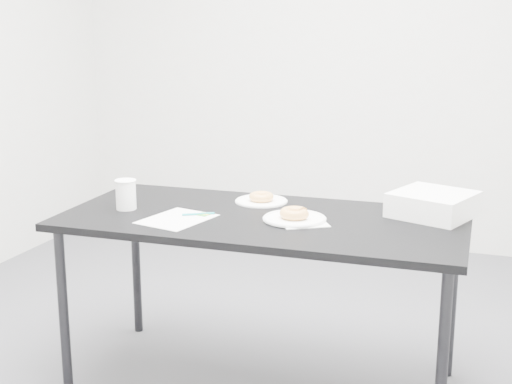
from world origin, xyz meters
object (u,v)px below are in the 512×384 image
(plate_near, at_px, (294,219))
(table, at_px, (263,230))
(donut_near, at_px, (295,213))
(plate_far, at_px, (261,201))
(coffee_cup, at_px, (126,194))
(scorecard, at_px, (177,219))
(bakery_box, at_px, (433,204))
(donut_far, at_px, (261,197))
(pen, at_px, (198,214))

(plate_near, bearing_deg, table, 175.01)
(plate_near, relative_size, donut_near, 2.13)
(table, distance_m, donut_near, 0.17)
(plate_far, distance_m, coffee_cup, 0.59)
(scorecard, xyz_separation_m, bakery_box, (0.97, 0.40, 0.05))
(scorecard, relative_size, bakery_box, 0.96)
(plate_far, relative_size, donut_far, 2.13)
(plate_near, relative_size, coffee_cup, 1.99)
(plate_near, height_order, coffee_cup, coffee_cup)
(pen, distance_m, bakery_box, 0.97)
(scorecard, bearing_deg, table, 39.19)
(donut_far, bearing_deg, plate_far, 0.00)
(coffee_cup, bearing_deg, donut_near, 5.44)
(bakery_box, bearing_deg, donut_near, -133.61)
(table, relative_size, donut_near, 13.86)
(donut_near, relative_size, plate_far, 0.52)
(scorecard, bearing_deg, pen, 67.54)
(table, bearing_deg, bakery_box, 18.87)
(coffee_cup, bearing_deg, bakery_box, 14.73)
(plate_near, xyz_separation_m, donut_far, (-0.22, 0.24, 0.02))
(plate_near, bearing_deg, plate_far, 133.10)
(donut_far, distance_m, coffee_cup, 0.59)
(plate_far, bearing_deg, table, -69.64)
(scorecard, xyz_separation_m, donut_near, (0.45, 0.14, 0.03))
(plate_far, bearing_deg, donut_near, -46.90)
(table, xyz_separation_m, plate_far, (-0.08, 0.23, 0.06))
(pen, height_order, donut_far, donut_far)
(donut_near, bearing_deg, plate_far, 133.10)
(donut_near, bearing_deg, donut_far, 133.10)
(coffee_cup, relative_size, bakery_box, 0.43)
(scorecard, height_order, plate_far, plate_far)
(table, height_order, donut_near, donut_near)
(plate_far, bearing_deg, scorecard, -120.83)
(donut_far, xyz_separation_m, coffee_cup, (-0.50, -0.31, 0.04))
(table, relative_size, plate_near, 6.51)
(plate_far, xyz_separation_m, coffee_cup, (-0.50, -0.31, 0.06))
(donut_near, distance_m, plate_far, 0.33)
(scorecard, xyz_separation_m, pen, (0.06, 0.08, 0.01))
(scorecard, height_order, pen, pen)
(plate_near, relative_size, plate_far, 1.10)
(pen, height_order, bakery_box, bakery_box)
(pen, distance_m, donut_far, 0.35)
(donut_far, distance_m, bakery_box, 0.74)
(plate_near, height_order, plate_far, plate_near)
(table, bearing_deg, scorecard, -155.23)
(plate_near, bearing_deg, coffee_cup, -174.56)
(plate_near, distance_m, donut_near, 0.02)
(donut_far, xyz_separation_m, bakery_box, (0.74, 0.02, 0.03))
(table, distance_m, coffee_cup, 0.60)
(pen, height_order, plate_far, pen)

